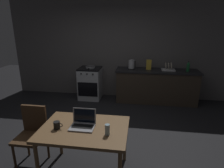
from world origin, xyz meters
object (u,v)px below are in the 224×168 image
(stove_oven, at_px, (90,83))
(chair, at_px, (32,131))
(drinking_glass, at_px, (107,130))
(cereal_box, at_px, (149,65))
(laptop, at_px, (83,123))
(dining_table, at_px, (84,133))
(frying_pan, at_px, (90,67))
(bottle, at_px, (188,66))
(dish_rack, at_px, (168,69))
(coffee_mug, at_px, (57,125))
(electric_kettle, at_px, (131,65))

(stove_oven, relative_size, chair, 1.00)
(drinking_glass, height_order, cereal_box, cereal_box)
(laptop, bearing_deg, dining_table, -33.92)
(dining_table, height_order, frying_pan, frying_pan)
(bottle, xyz_separation_m, cereal_box, (-0.98, 0.07, 0.00))
(cereal_box, bearing_deg, dish_rack, -2.26)
(dining_table, relative_size, cereal_box, 4.41)
(stove_oven, distance_m, chair, 2.74)
(coffee_mug, xyz_separation_m, dish_rack, (1.78, 2.95, 0.16))
(bottle, bearing_deg, drinking_glass, -118.30)
(cereal_box, height_order, dish_rack, cereal_box)
(dish_rack, bearing_deg, electric_kettle, 180.00)
(electric_kettle, bearing_deg, frying_pan, -178.58)
(laptop, bearing_deg, stove_oven, 115.06)
(dining_table, xyz_separation_m, bottle, (1.92, 2.82, 0.37))
(electric_kettle, relative_size, coffee_mug, 2.10)
(chair, xyz_separation_m, frying_pan, (0.19, 2.71, 0.40))
(frying_pan, relative_size, dish_rack, 1.27)
(drinking_glass, height_order, dish_rack, dish_rack)
(laptop, relative_size, frying_pan, 0.74)
(frying_pan, distance_m, dish_rack, 2.09)
(cereal_box, xyz_separation_m, dish_rack, (0.51, -0.02, -0.08))
(dining_table, xyz_separation_m, drinking_glass, (0.33, -0.12, 0.14))
(electric_kettle, distance_m, frying_pan, 1.14)
(stove_oven, height_order, laptop, laptop)
(drinking_glass, bearing_deg, coffee_mug, 176.34)
(laptop, relative_size, drinking_glass, 2.31)
(chair, distance_m, bottle, 3.89)
(stove_oven, bearing_deg, drinking_glass, -71.44)
(chair, bearing_deg, bottle, 47.17)
(dining_table, height_order, laptop, laptop)
(laptop, distance_m, frying_pan, 2.90)
(laptop, bearing_deg, drinking_glass, -9.75)
(electric_kettle, distance_m, coffee_mug, 3.07)
(dining_table, distance_m, electric_kettle, 2.94)
(chair, bearing_deg, coffee_mug, -19.79)
(laptop, xyz_separation_m, electric_kettle, (0.50, 2.85, 0.24))
(laptop, bearing_deg, dish_rack, 75.06)
(electric_kettle, bearing_deg, coffee_mug, -105.58)
(chair, height_order, electric_kettle, electric_kettle)
(chair, height_order, coffee_mug, chair)
(laptop, bearing_deg, bottle, 67.51)
(frying_pan, bearing_deg, electric_kettle, 1.42)
(electric_kettle, distance_m, drinking_glass, 3.00)
(stove_oven, relative_size, coffee_mug, 7.23)
(drinking_glass, relative_size, dish_rack, 0.41)
(stove_oven, relative_size, frying_pan, 2.05)
(bottle, height_order, cereal_box, bottle)
(stove_oven, height_order, drinking_glass, stove_oven)
(chair, xyz_separation_m, dish_rack, (2.29, 2.74, 0.43))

